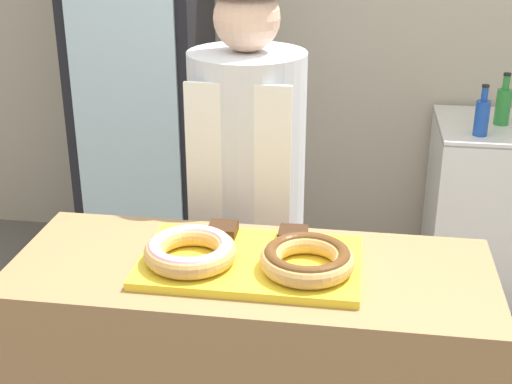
{
  "coord_description": "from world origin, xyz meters",
  "views": [
    {
      "loc": [
        0.28,
        -1.71,
        1.91
      ],
      "look_at": [
        0.0,
        0.1,
        1.14
      ],
      "focal_mm": 50.0,
      "sensor_mm": 36.0,
      "label": 1
    }
  ],
  "objects": [
    {
      "name": "donut_chocolate_glaze",
      "position": [
        0.16,
        -0.04,
        1.02
      ],
      "size": [
        0.25,
        0.25,
        0.06
      ],
      "color": "tan",
      "rests_on": "serving_tray"
    },
    {
      "name": "bottle_blue_b",
      "position": [
        0.83,
        1.57,
        0.97
      ],
      "size": [
        0.07,
        0.07,
        0.24
      ],
      "color": "#1E4CB2",
      "rests_on": "chest_freezer"
    },
    {
      "name": "brownie_back_right",
      "position": [
        0.1,
        0.13,
        1.0
      ],
      "size": [
        0.08,
        0.08,
        0.03
      ],
      "color": "#382111",
      "rests_on": "serving_tray"
    },
    {
      "name": "brownie_back_left",
      "position": [
        -0.1,
        0.13,
        1.0
      ],
      "size": [
        0.08,
        0.08,
        0.03
      ],
      "color": "#382111",
      "rests_on": "serving_tray"
    },
    {
      "name": "wall_back",
      "position": [
        0.0,
        2.13,
        1.35
      ],
      "size": [
        8.0,
        0.06,
        2.7
      ],
      "color": "#BCB29E",
      "rests_on": "ground_plane"
    },
    {
      "name": "bottle_green",
      "position": [
        0.96,
        1.76,
        0.97
      ],
      "size": [
        0.07,
        0.07,
        0.25
      ],
      "color": "#2D8C38",
      "rests_on": "chest_freezer"
    },
    {
      "name": "donut_light_glaze",
      "position": [
        -0.16,
        -0.04,
        1.02
      ],
      "size": [
        0.25,
        0.25,
        0.06
      ],
      "color": "tan",
      "rests_on": "serving_tray"
    },
    {
      "name": "beverage_fridge",
      "position": [
        -0.83,
        1.75,
        0.91
      ],
      "size": [
        0.63,
        0.63,
        1.81
      ],
      "color": "black",
      "rests_on": "ground_plane"
    },
    {
      "name": "serving_tray",
      "position": [
        0.0,
        0.0,
        0.97
      ],
      "size": [
        0.6,
        0.37,
        0.02
      ],
      "color": "yellow",
      "rests_on": "display_counter"
    },
    {
      "name": "baker_person",
      "position": [
        -0.11,
        0.6,
        0.88
      ],
      "size": [
        0.4,
        0.4,
        1.69
      ],
      "color": "#4C4C51",
      "rests_on": "ground_plane"
    }
  ]
}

